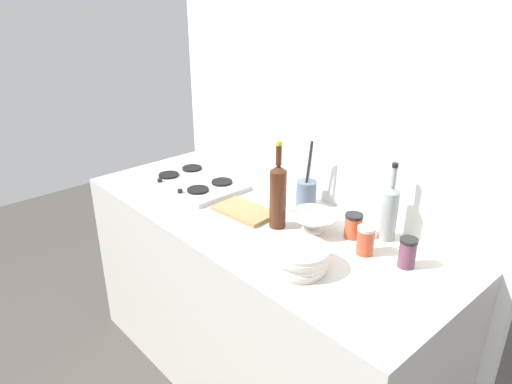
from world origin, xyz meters
The scene contains 13 objects.
ground_plane centered at (0.00, 0.00, 0.00)m, with size 6.00×6.00×0.00m, color #47423D.
counter_block centered at (0.00, 0.00, 0.45)m, with size 1.80×0.70×0.90m, color beige.
backsplash_panel centered at (0.00, 0.38, 1.10)m, with size 1.90×0.06×2.20m, color white.
stovetop_hob centered at (-0.49, 0.02, 0.91)m, with size 0.51×0.32×0.04m.
plate_stack centered at (0.40, -0.16, 0.94)m, with size 0.21×0.21×0.08m.
wine_bottle_leftmost centered at (0.48, 0.26, 1.02)m, with size 0.06×0.06×0.32m.
wine_bottle_mid_left centered at (0.12, 0.01, 1.04)m, with size 0.07×0.07×0.37m.
mixing_bowl centered at (0.25, 0.09, 0.94)m, with size 0.20×0.20×0.08m.
utensil_crock centered at (0.06, 0.25, 0.97)m, with size 0.09×0.09×0.31m.
condiment_jar_front centered at (0.65, 0.14, 0.96)m, with size 0.06×0.06×0.11m.
condiment_jar_rear centered at (0.49, 0.10, 0.96)m, with size 0.07×0.07×0.11m.
condiment_jar_spare centered at (0.39, 0.17, 0.95)m, with size 0.07×0.07×0.10m.
cutting_board centered at (-0.07, -0.01, 0.91)m, with size 0.26×0.16×0.02m, color #9E7A4C.
Camera 1 is at (1.35, -1.22, 1.83)m, focal length 33.12 mm.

